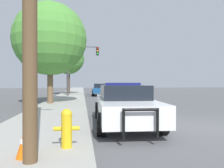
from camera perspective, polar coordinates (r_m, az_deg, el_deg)
name	(u,v)px	position (r m, az deg, el deg)	size (l,w,h in m)	color
ground_plane	(194,127)	(8.19, 20.65, -10.36)	(110.00, 110.00, 0.00)	#565659
sidewalk_left	(42,129)	(7.33, -17.91, -11.11)	(3.00, 110.00, 0.13)	#A3A099
police_car	(124,103)	(7.97, 3.08, -5.10)	(2.19, 5.39, 1.52)	white
fire_hydrant	(67,127)	(4.86, -11.77, -10.93)	(0.55, 0.24, 0.83)	gold
traffic_light	(80,60)	(23.60, -8.32, 6.14)	(3.36, 0.35, 5.37)	#424247
car_background_oncoming	(125,88)	(33.76, 3.50, -0.99)	(2.00, 4.24, 1.33)	slate
car_background_midblock	(101,89)	(25.38, -2.94, -1.35)	(2.21, 4.72, 1.39)	navy
car_background_distant	(107,86)	(49.35, -1.35, -0.54)	(1.96, 4.10, 1.31)	maroon
tree_sidewalk_near	(50,39)	(15.50, -15.87, 11.22)	(4.88, 4.88, 6.76)	brown
tree_sidewalk_mid	(68,59)	(27.32, -11.35, 6.53)	(3.87, 3.87, 6.27)	#4C3823
traffic_cone	(25,142)	(4.49, -21.72, -13.99)	(0.33, 0.33, 0.56)	orange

